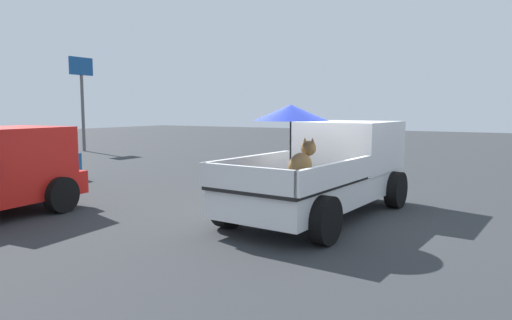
% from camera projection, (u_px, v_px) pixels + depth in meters
% --- Properties ---
extents(ground_plane, '(80.00, 80.00, 0.00)m').
position_uv_depth(ground_plane, '(320.00, 216.00, 9.51)').
color(ground_plane, '#2D3033').
extents(pickup_truck_main, '(5.17, 2.55, 2.25)m').
position_uv_depth(pickup_truck_main, '(330.00, 167.00, 9.74)').
color(pickup_truck_main, black).
rests_on(pickup_truck_main, ground).
extents(parked_sedan_near, '(4.56, 2.59, 1.33)m').
position_uv_depth(parked_sedan_near, '(3.00, 161.00, 12.93)').
color(parked_sedan_near, black).
rests_on(parked_sedan_near, ground).
extents(motel_sign, '(1.40, 0.16, 4.82)m').
position_uv_depth(motel_sign, '(82.00, 85.00, 24.08)').
color(motel_sign, '#59595B').
rests_on(motel_sign, ground).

